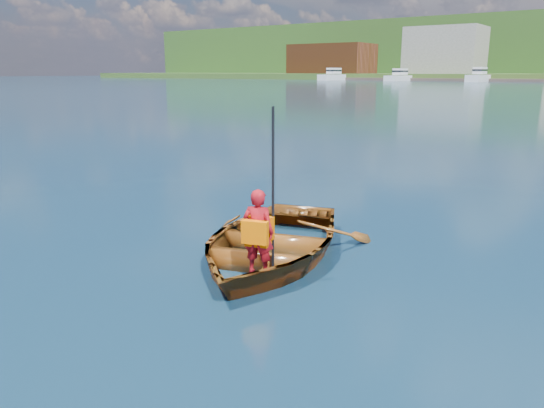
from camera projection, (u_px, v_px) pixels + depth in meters
name	position (u px, v px, depth m)	size (l,w,h in m)	color
ground	(221.00, 259.00, 7.74)	(600.00, 600.00, 0.00)	#101C3B
rowboat	(270.00, 242.00, 7.77)	(3.68, 4.40, 0.78)	brown
child_paddler	(258.00, 231.00, 6.79)	(0.47, 0.42, 2.15)	#AE101A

